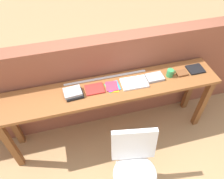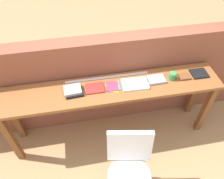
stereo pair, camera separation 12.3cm
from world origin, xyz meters
The scene contains 13 objects.
ground_plane centered at (0.00, 0.00, 0.00)m, with size 40.00×40.00×0.00m, color tan.
brick_wall_back centered at (0.00, 0.64, 0.65)m, with size 6.00×0.20×1.29m, color brown.
sideboard centered at (0.00, 0.30, 0.74)m, with size 2.50×0.44×0.88m.
chair_white_moulded centered at (0.05, -0.45, 0.53)m, with size 0.51×0.52×0.89m.
book_stack_leftmost centered at (-0.41, 0.30, 0.91)m, with size 0.21×0.18×0.06m.
magazine_cycling centered at (-0.18, 0.32, 0.89)m, with size 0.20×0.16×0.02m, color red.
pamphlet_pile_colourful centered at (0.02, 0.30, 0.89)m, with size 0.16×0.18×0.01m.
book_open_centre centered at (0.27, 0.30, 0.89)m, with size 0.29×0.19×0.02m, color white.
book_grey_hardcover centered at (0.53, 0.32, 0.89)m, with size 0.19×0.14×0.03m, color #9E9EA3.
mug centered at (0.71, 0.31, 0.92)m, with size 0.11×0.08×0.09m.
leather_journal_brown centered at (0.86, 0.31, 0.89)m, with size 0.13×0.10×0.02m, color brown.
book_repair_rightmost centered at (1.05, 0.33, 0.89)m, with size 0.19×0.16×0.02m, color black.
ruler_metal_back_edge centered at (-0.02, 0.47, 0.88)m, with size 0.97×0.03×0.00m, color silver.
Camera 2 is at (-0.29, -1.35, 2.61)m, focal length 35.00 mm.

